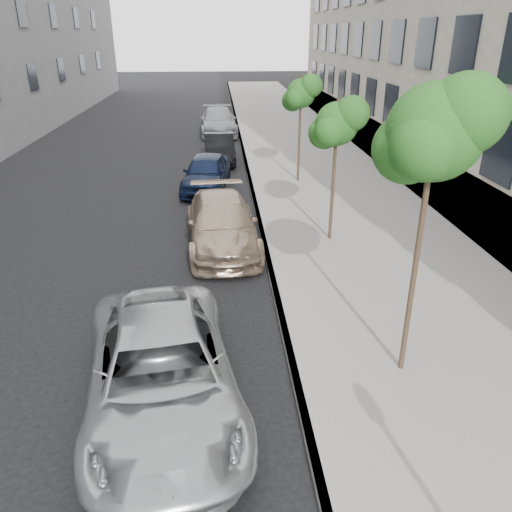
{
  "coord_description": "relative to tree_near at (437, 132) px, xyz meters",
  "views": [
    {
      "loc": [
        -0.12,
        -6.03,
        5.96
      ],
      "look_at": [
        0.61,
        3.81,
        1.5
      ],
      "focal_mm": 35.0,
      "sensor_mm": 36.0,
      "label": 1
    }
  ],
  "objects": [
    {
      "name": "sidewalk",
      "position": [
        1.07,
        22.5,
        -4.47
      ],
      "size": [
        6.4,
        72.0,
        0.14
      ],
      "primitive_type": "cube",
      "color": "gray",
      "rests_on": "ground"
    },
    {
      "name": "sedan_rear",
      "position": [
        -3.33,
        24.43,
        -3.76
      ],
      "size": [
        2.36,
        5.47,
        1.57
      ],
      "primitive_type": "imported",
      "rotation": [
        0.0,
        0.0,
        0.03
      ],
      "color": "gray",
      "rests_on": "ground"
    },
    {
      "name": "minivan",
      "position": [
        -4.42,
        -0.63,
        -3.8
      ],
      "size": [
        3.23,
        5.65,
        1.48
      ],
      "primitive_type": "imported",
      "rotation": [
        0.0,
        0.0,
        0.15
      ],
      "color": "#AAABAE",
      "rests_on": "ground"
    },
    {
      "name": "tree_near",
      "position": [
        0.0,
        0.0,
        0.0
      ],
      "size": [
        1.83,
        1.63,
        5.32
      ],
      "color": "#38281C",
      "rests_on": "sidewalk"
    },
    {
      "name": "sedan_blue",
      "position": [
        -3.89,
        12.38,
        -3.82
      ],
      "size": [
        2.23,
        4.41,
        1.44
      ],
      "primitive_type": "imported",
      "rotation": [
        0.0,
        0.0,
        -0.13
      ],
      "color": "black",
      "rests_on": "ground"
    },
    {
      "name": "tree_far",
      "position": [
        -0.0,
        13.0,
        -0.85
      ],
      "size": [
        1.54,
        1.34,
        4.32
      ],
      "color": "#38281C",
      "rests_on": "sidewalk"
    },
    {
      "name": "ground",
      "position": [
        -3.23,
        -1.5,
        -4.54
      ],
      "size": [
        160.0,
        160.0,
        0.0
      ],
      "primitive_type": "plane",
      "color": "black",
      "rests_on": "ground"
    },
    {
      "name": "curb",
      "position": [
        -2.05,
        22.5,
        -4.47
      ],
      "size": [
        0.15,
        72.0,
        0.14
      ],
      "primitive_type": "cube",
      "color": "#9E9B93",
      "rests_on": "ground"
    },
    {
      "name": "suv",
      "position": [
        -3.33,
        6.44,
        -3.82
      ],
      "size": [
        2.33,
        5.1,
        1.45
      ],
      "primitive_type": "imported",
      "rotation": [
        0.0,
        0.0,
        0.06
      ],
      "color": "tan",
      "rests_on": "ground"
    },
    {
      "name": "sedan_black",
      "position": [
        -3.33,
        17.13,
        -3.87
      ],
      "size": [
        1.55,
        4.11,
        1.34
      ],
      "primitive_type": "imported",
      "rotation": [
        0.0,
        0.0,
        0.03
      ],
      "color": "black",
      "rests_on": "ground"
    },
    {
      "name": "tree_mid",
      "position": [
        -0.0,
        6.5,
        -0.95
      ],
      "size": [
        1.6,
        1.4,
        4.24
      ],
      "color": "#38281C",
      "rests_on": "sidewalk"
    }
  ]
}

